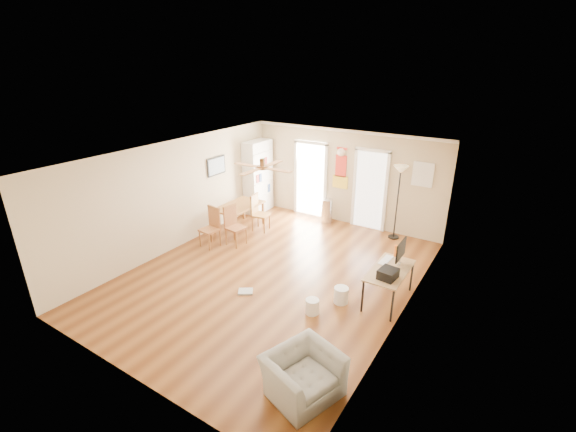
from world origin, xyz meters
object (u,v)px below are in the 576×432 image
Objects in this scene: dining_table at (239,217)px; dining_chair_right_b at (236,226)px; dining_chair_near at (209,228)px; bookshelf at (258,177)px; torchiere_lamp at (397,203)px; computer_desk at (388,285)px; printer at (388,274)px; dining_chair_right_a at (261,213)px; wastebasket_b at (312,306)px; armchair at (303,375)px; trash_can at (327,211)px; wastebasket_a at (341,295)px.

dining_chair_right_b is at bearing -55.73° from dining_table.
dining_table is 1.37× the size of dining_chair_near.
bookshelf reaches higher than dining_table.
torchiere_lamp reaches higher than dining_chair_right_b.
bookshelf is 5.58m from computer_desk.
bookshelf is 5.74m from printer.
dining_chair_right_a is (0.55, 0.23, 0.15)m from dining_table.
dining_table is 1.24m from dining_chair_near.
armchair is (0.78, -1.66, 0.17)m from wastebasket_b.
dining_chair_right_b is 3.49× the size of wastebasket_b.
dining_chair_right_a is 2.87× the size of printer.
printer reaches higher than dining_table.
wastebasket_b is (3.46, -1.06, -0.35)m from dining_chair_near.
dining_chair_right_b is (0.92, -2.19, -0.57)m from bookshelf.
trash_can is at bearing -179.57° from torchiere_lamp.
wastebasket_a is at bearing 63.35° from wastebasket_b.
bookshelf is 1.12× the size of torchiere_lamp.
dining_chair_near is at bearing -141.61° from torchiere_lamp.
trash_can is 4.32m from wastebasket_b.
dining_chair_right_a reaches higher than printer.
computer_desk reaches higher than wastebasket_a.
bookshelf is 2.44m from dining_chair_right_b.
wastebasket_a is (0.09, -3.37, -0.80)m from torchiere_lamp.
torchiere_lamp is (3.18, 1.44, 0.46)m from dining_chair_right_a.
dining_table is at bearing 146.94° from wastebasket_b.
trash_can is (1.25, 2.46, -0.16)m from dining_chair_right_b.
computer_desk is (0.80, -2.84, -0.62)m from torchiere_lamp.
dining_chair_right_a is at bearing 6.58° from dining_chair_right_b.
printer is at bearing 36.75° from wastebasket_b.
torchiere_lamp is (3.18, 2.48, 0.46)m from dining_chair_right_b.
trash_can is 3.94m from computer_desk.
bookshelf reaches higher than trash_can.
torchiere_lamp is at bearing 24.10° from dining_table.
wastebasket_a is 0.33× the size of armchair.
wastebasket_b is (3.89, -3.67, -0.92)m from bookshelf.
computer_desk is at bearing -43.13° from bookshelf.
dining_chair_right_b is 4.90m from armchair.
wastebasket_a is at bearing -0.24° from dining_chair_near.
wastebasket_a is at bearing -157.99° from printer.
dining_chair_near is 3.80m from wastebasket_a.
computer_desk is 3.96× the size of wastebasket_a.
computer_desk is 3.67× the size of printer.
dining_table is at bearing -155.90° from torchiere_lamp.
dining_chair_right_a is at bearing 149.34° from wastebasket_a.
trash_can is at bearing 134.09° from computer_desk.
printer is at bearing -45.65° from bookshelf.
torchiere_lamp reaches higher than wastebasket_b.
dining_table is 1.40× the size of armchair.
dining_table is 4.85m from printer.
bookshelf is 3.11× the size of trash_can.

